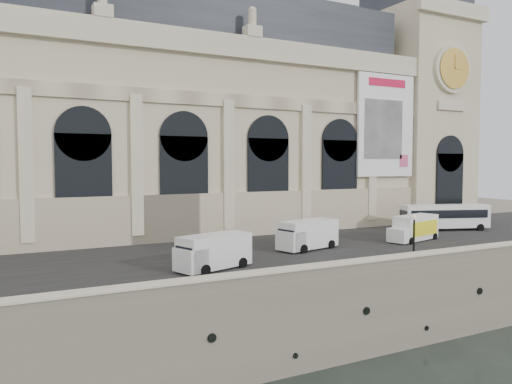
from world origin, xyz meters
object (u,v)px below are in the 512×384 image
Objects in this scene: bus_right at (445,216)px; box_truck at (414,228)px; van_c at (306,235)px; lamp_right at (414,240)px; van_b at (211,252)px.

box_truck is at bearing -155.36° from bus_right.
bus_right reaches higher than box_truck.
van_c is 1.65× the size of lamp_right.
box_truck is at bearing 7.85° from van_b.
bus_right is at bearing 24.64° from box_truck.
van_c is (-22.46, -3.57, -0.34)m from bus_right.
box_truck is at bearing 44.87° from lamp_right.
van_c is at bearing 176.72° from box_truck.
bus_right is 2.67× the size of lamp_right.
van_b is 0.93× the size of box_truck.
van_c is 10.50m from lamp_right.
van_c is at bearing 19.93° from van_b.
lamp_right is (15.44, -5.54, 0.62)m from van_b.
bus_right is at bearing 12.80° from van_b.
van_c reaches higher than van_b.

